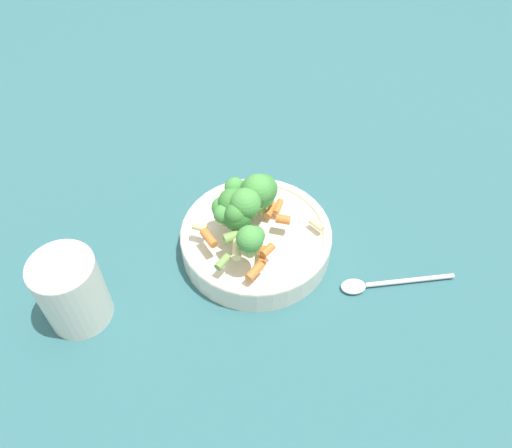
{
  "coord_description": "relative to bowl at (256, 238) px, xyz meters",
  "views": [
    {
      "loc": [
        0.17,
        -0.43,
        0.59
      ],
      "look_at": [
        0.0,
        0.0,
        0.06
      ],
      "focal_mm": 35.0,
      "sensor_mm": 36.0,
      "label": 1
    }
  ],
  "objects": [
    {
      "name": "spoon",
      "position": [
        0.18,
        0.0,
        -0.02
      ],
      "size": [
        0.15,
        0.1,
        0.01
      ],
      "rotation": [
        0.0,
        0.0,
        9.94
      ],
      "color": "silver",
      "rests_on": "ground_plane"
    },
    {
      "name": "ground_plane",
      "position": [
        0.0,
        0.0,
        -0.02
      ],
      "size": [
        3.0,
        3.0,
        0.0
      ],
      "primitive_type": "plane",
      "color": "#2D6066"
    },
    {
      "name": "cup",
      "position": [
        -0.18,
        -0.19,
        0.03
      ],
      "size": [
        0.08,
        0.08,
        0.11
      ],
      "color": "silver",
      "rests_on": "ground_plane"
    },
    {
      "name": "bowl",
      "position": [
        0.0,
        0.0,
        0.0
      ],
      "size": [
        0.22,
        0.22,
        0.05
      ],
      "color": "silver",
      "rests_on": "ground_plane"
    },
    {
      "name": "pasta_salad",
      "position": [
        -0.01,
        0.0,
        0.06
      ],
      "size": [
        0.17,
        0.17,
        0.08
      ],
      "color": "#8CB766",
      "rests_on": "bowl"
    }
  ]
}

